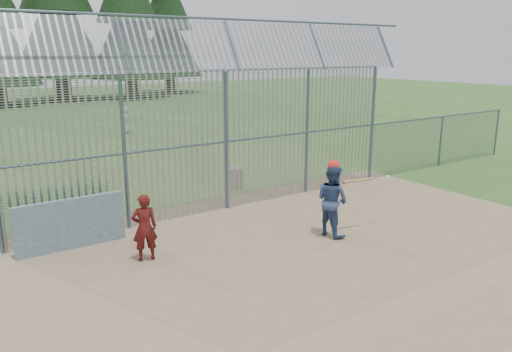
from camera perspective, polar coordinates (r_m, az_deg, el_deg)
ground at (r=12.08m, az=5.42°, el=-7.91°), size 120.00×120.00×0.00m
dirt_infield at (r=11.73m, az=7.00°, el=-8.59°), size 14.00×10.00×0.02m
dugout_wall at (r=12.38m, az=-20.42°, el=-5.15°), size 2.50×0.12×1.20m
batter at (r=12.50m, az=8.70°, el=-2.78°), size 0.75×0.92×1.80m
onlooker at (r=11.20m, az=-12.63°, el=-5.76°), size 0.62×0.48×1.51m
bg_kid_standing at (r=28.90m, az=-14.48°, el=6.19°), size 0.89×0.80×1.52m
batting_gear at (r=12.37m, az=9.40°, el=0.85°), size 1.81×0.52×0.63m
trash_can at (r=16.71m, az=-2.40°, el=-0.24°), size 0.56×0.56×0.82m
backstop_fence at (r=15.17m, az=2.59°, el=5.92°), size 20.09×0.81×5.30m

